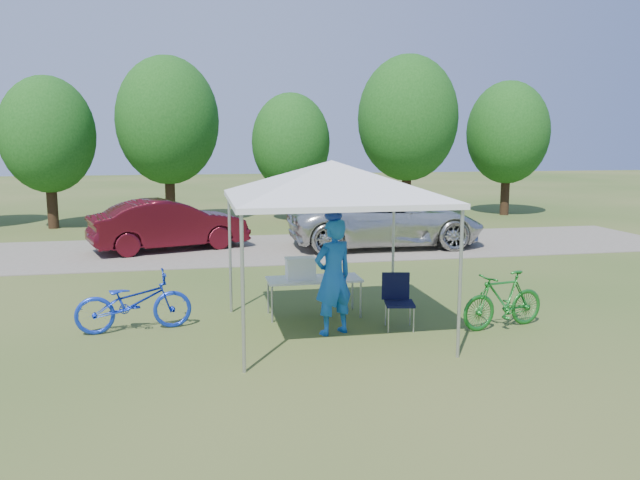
% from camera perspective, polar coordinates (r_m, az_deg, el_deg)
% --- Properties ---
extents(ground, '(100.00, 100.00, 0.00)m').
position_cam_1_polar(ground, '(10.07, 1.03, -8.41)').
color(ground, '#2D5119').
rests_on(ground, ground).
extents(gravel_strip, '(24.00, 5.00, 0.02)m').
position_cam_1_polar(gravel_strip, '(17.77, -4.46, -0.77)').
color(gravel_strip, gray).
rests_on(gravel_strip, ground).
extents(canopy, '(4.53, 4.53, 3.00)m').
position_cam_1_polar(canopy, '(9.62, 1.08, 6.84)').
color(canopy, '#A5A5AA').
rests_on(canopy, ground).
extents(treeline, '(24.89, 4.28, 6.30)m').
position_cam_1_polar(treeline, '(23.51, -7.08, 10.19)').
color(treeline, '#382314').
rests_on(treeline, ground).
extents(folding_table, '(1.62, 0.68, 0.67)m').
position_cam_1_polar(folding_table, '(10.84, -0.57, -3.74)').
color(folding_table, white).
rests_on(folding_table, ground).
extents(folding_chair, '(0.53, 0.55, 0.89)m').
position_cam_1_polar(folding_chair, '(10.27, 7.12, -5.09)').
color(folding_chair, black).
rests_on(folding_chair, ground).
extents(cooler, '(0.51, 0.35, 0.37)m').
position_cam_1_polar(cooler, '(10.75, -1.80, -2.59)').
color(cooler, white).
rests_on(cooler, folding_table).
extents(ice_cream_cup, '(0.07, 0.07, 0.05)m').
position_cam_1_polar(ice_cream_cup, '(10.88, 2.05, -3.32)').
color(ice_cream_cup, gold).
rests_on(ice_cream_cup, folding_table).
extents(cyclist, '(0.79, 0.66, 1.85)m').
position_cam_1_polar(cyclist, '(9.76, 1.21, -3.36)').
color(cyclist, blue).
rests_on(cyclist, ground).
extents(bike_blue, '(1.88, 0.88, 0.95)m').
position_cam_1_polar(bike_blue, '(10.45, -16.66, -5.45)').
color(bike_blue, '#1532B8').
rests_on(bike_blue, ground).
extents(bike_green, '(1.61, 0.75, 0.93)m').
position_cam_1_polar(bike_green, '(10.59, 16.41, -5.28)').
color(bike_green, '#17691F').
rests_on(bike_green, ground).
extents(minivan, '(5.63, 2.64, 1.56)m').
position_cam_1_polar(minivan, '(18.03, 6.03, 1.89)').
color(minivan, silver).
rests_on(minivan, gravel_strip).
extents(sedan, '(4.53, 2.72, 1.41)m').
position_cam_1_polar(sedan, '(17.88, -13.61, 1.39)').
color(sedan, '#490C15').
rests_on(sedan, gravel_strip).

